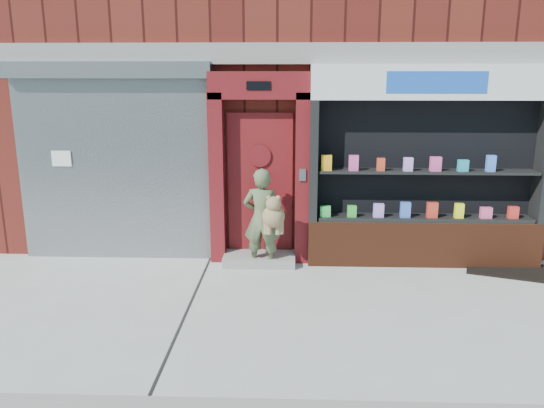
{
  "coord_description": "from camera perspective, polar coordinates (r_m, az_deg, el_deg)",
  "views": [
    {
      "loc": [
        -0.27,
        -6.06,
        2.86
      ],
      "look_at": [
        -0.53,
        1.0,
        1.12
      ],
      "focal_mm": 35.0,
      "sensor_mm": 36.0,
      "label": 1
    }
  ],
  "objects": [
    {
      "name": "ground",
      "position": [
        6.7,
        4.31,
        -11.49
      ],
      "size": [
        80.0,
        80.0,
        0.0
      ],
      "primitive_type": "plane",
      "color": "#9E9E99",
      "rests_on": "ground"
    },
    {
      "name": "building",
      "position": [
        12.11,
        3.57,
        19.17
      ],
      "size": [
        12.0,
        8.16,
        8.0
      ],
      "color": "#511712",
      "rests_on": "ground"
    },
    {
      "name": "shutter_bay",
      "position": [
        8.51,
        -16.69,
        5.52
      ],
      "size": [
        3.1,
        0.3,
        3.04
      ],
      "color": "gray",
      "rests_on": "ground"
    },
    {
      "name": "red_door_bay",
      "position": [
        8.05,
        -1.34,
        3.77
      ],
      "size": [
        1.52,
        0.58,
        2.9
      ],
      "color": "#5D0F14",
      "rests_on": "ground"
    },
    {
      "name": "pharmacy_bay",
      "position": [
        8.26,
        16.23,
        2.87
      ],
      "size": [
        3.5,
        0.41,
        3.0
      ],
      "color": "#562614",
      "rests_on": "ground"
    },
    {
      "name": "woman",
      "position": [
        7.87,
        -0.92,
        -1.52
      ],
      "size": [
        0.64,
        0.56,
        1.53
      ],
      "color": "#53603F",
      "rests_on": "ground"
    },
    {
      "name": "doormat",
      "position": [
        8.74,
        23.85,
        -6.43
      ],
      "size": [
        1.29,
        1.09,
        0.03
      ],
      "primitive_type": "cube",
      "rotation": [
        0.0,
        0.0,
        -0.34
      ],
      "color": "black",
      "rests_on": "ground"
    }
  ]
}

